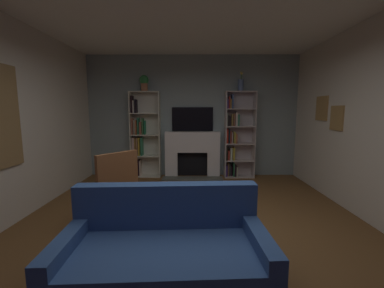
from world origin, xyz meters
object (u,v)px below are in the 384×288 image
object	(u,v)px
bookshelf_right	(236,137)
armchair	(111,189)
tv	(192,119)
bookshelf_left	(142,137)
fireplace	(192,153)
potted_plant	(144,82)
couch	(165,257)
vase_with_flowers	(241,85)

from	to	relation	value
bookshelf_right	armchair	xyz separation A→B (m)	(-2.07, -2.57, -0.42)
tv	bookshelf_left	world-z (taller)	bookshelf_left
fireplace	potted_plant	world-z (taller)	potted_plant
tv	armchair	size ratio (longest dim) A/B	0.93
bookshelf_right	armchair	bearing A→B (deg)	-128.86
bookshelf_right	couch	size ratio (longest dim) A/B	1.09
potted_plant	armchair	distance (m)	3.04
bookshelf_left	armchair	world-z (taller)	bookshelf_left
potted_plant	tv	bearing A→B (deg)	6.27
bookshelf_left	couch	bearing A→B (deg)	-75.55
bookshelf_right	armchair	distance (m)	3.33
bookshelf_right	potted_plant	bearing A→B (deg)	-179.15
fireplace	potted_plant	bearing A→B (deg)	-178.71
potted_plant	armchair	world-z (taller)	potted_plant
potted_plant	vase_with_flowers	world-z (taller)	vase_with_flowers
armchair	tv	bearing A→B (deg)	68.23
tv	couch	world-z (taller)	tv
tv	bookshelf_right	size ratio (longest dim) A/B	0.48
potted_plant	couch	xyz separation A→B (m)	(0.87, -3.65, -1.92)
bookshelf_right	potted_plant	size ratio (longest dim) A/B	5.50
bookshelf_right	bookshelf_left	bearing A→B (deg)	179.53
couch	tv	bearing A→B (deg)	86.59
fireplace	bookshelf_right	xyz separation A→B (m)	(1.01, 0.01, 0.37)
bookshelf_left	bookshelf_right	distance (m)	2.19
tv	potted_plant	world-z (taller)	potted_plant
vase_with_flowers	couch	size ratio (longest dim) A/B	0.24
bookshelf_left	bookshelf_right	world-z (taller)	same
tv	fireplace	bearing A→B (deg)	-90.00
tv	vase_with_flowers	distance (m)	1.35
fireplace	couch	world-z (taller)	fireplace
tv	couch	bearing A→B (deg)	-93.41
potted_plant	armchair	bearing A→B (deg)	-89.34
couch	armchair	distance (m)	1.41
fireplace	tv	bearing A→B (deg)	90.00
tv	bookshelf_left	xyz separation A→B (m)	(-1.18, -0.07, -0.41)
vase_with_flowers	bookshelf_right	bearing A→B (deg)	158.73
bookshelf_right	potted_plant	xyz separation A→B (m)	(-2.10, -0.03, 1.25)
fireplace	armchair	world-z (taller)	fireplace
tv	bookshelf_right	xyz separation A→B (m)	(1.01, -0.09, -0.41)
bookshelf_left	couch	distance (m)	3.88
tv	vase_with_flowers	bearing A→B (deg)	-6.31
armchair	couch	bearing A→B (deg)	-52.98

